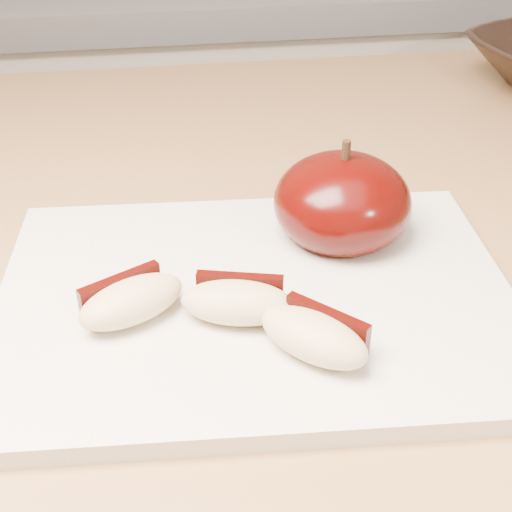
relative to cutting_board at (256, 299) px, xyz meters
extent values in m
cube|color=silver|center=(-0.06, 0.82, -0.46)|extent=(2.40, 0.60, 0.90)
cube|color=#9C6C43|center=(-0.06, 0.12, -0.03)|extent=(1.64, 0.64, 0.04)
cube|color=silver|center=(0.00, 0.00, 0.00)|extent=(0.32, 0.24, 0.01)
ellipsoid|color=black|center=(0.07, 0.06, 0.03)|extent=(0.10, 0.10, 0.06)
cylinder|color=black|center=(0.07, 0.06, 0.07)|extent=(0.01, 0.01, 0.01)
ellipsoid|color=#CDB682|center=(-0.07, -0.01, 0.02)|extent=(0.07, 0.06, 0.02)
cube|color=black|center=(-0.08, 0.00, 0.02)|extent=(0.05, 0.03, 0.02)
ellipsoid|color=#CDB682|center=(-0.01, -0.02, 0.02)|extent=(0.07, 0.05, 0.02)
cube|color=black|center=(-0.01, -0.01, 0.02)|extent=(0.05, 0.02, 0.02)
ellipsoid|color=#CDB682|center=(0.02, -0.06, 0.02)|extent=(0.07, 0.07, 0.02)
cube|color=black|center=(0.03, -0.05, 0.02)|extent=(0.04, 0.04, 0.02)
camera|label=1|loc=(-0.05, -0.33, 0.26)|focal=50.00mm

